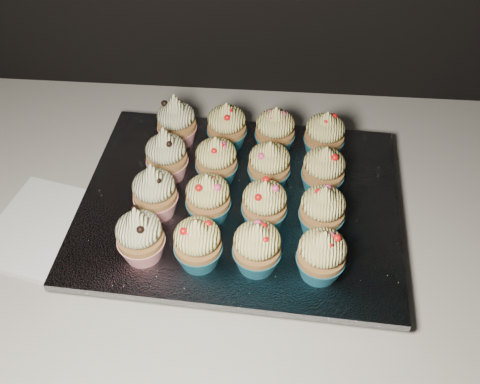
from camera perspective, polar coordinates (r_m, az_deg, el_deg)
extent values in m
cube|color=black|center=(1.22, -0.07, -16.35)|extent=(2.40, 0.60, 0.86)
cube|color=beige|center=(0.84, -0.10, -2.33)|extent=(2.44, 0.64, 0.04)
cube|color=white|center=(0.84, -19.51, -3.73)|extent=(0.21, 0.21, 0.00)
cube|color=black|center=(0.81, 0.00, -1.90)|extent=(0.44, 0.35, 0.02)
cube|color=silver|center=(0.79, 0.00, -1.09)|extent=(0.48, 0.38, 0.01)
cone|color=red|center=(0.73, -10.36, -5.82)|extent=(0.06, 0.06, 0.03)
ellipsoid|color=beige|center=(0.70, -10.77, -3.91)|extent=(0.06, 0.06, 0.04)
cone|color=beige|center=(0.67, -11.09, -2.40)|extent=(0.03, 0.03, 0.03)
cone|color=#1A667E|center=(0.71, -4.43, -6.61)|extent=(0.06, 0.06, 0.03)
ellipsoid|color=#FFEA80|center=(0.68, -4.61, -4.70)|extent=(0.06, 0.06, 0.04)
cone|color=#FFEA80|center=(0.66, -4.72, -3.45)|extent=(0.03, 0.03, 0.02)
cone|color=#1A667E|center=(0.70, 1.77, -7.05)|extent=(0.06, 0.06, 0.03)
ellipsoid|color=#FFEA80|center=(0.67, 1.85, -5.14)|extent=(0.06, 0.06, 0.04)
cone|color=#FFEA80|center=(0.66, 1.90, -3.90)|extent=(0.03, 0.03, 0.02)
cone|color=#1A667E|center=(0.70, 8.47, -7.76)|extent=(0.06, 0.06, 0.03)
ellipsoid|color=#FFEA80|center=(0.67, 8.82, -5.88)|extent=(0.06, 0.06, 0.04)
cone|color=#FFEA80|center=(0.66, 9.05, -4.65)|extent=(0.03, 0.03, 0.02)
cone|color=red|center=(0.77, -8.87, -1.27)|extent=(0.06, 0.06, 0.03)
ellipsoid|color=beige|center=(0.74, -9.20, 0.69)|extent=(0.06, 0.06, 0.04)
cone|color=beige|center=(0.73, -9.45, 2.22)|extent=(0.03, 0.03, 0.03)
cone|color=#1A667E|center=(0.76, -3.35, -1.87)|extent=(0.06, 0.06, 0.03)
ellipsoid|color=#FFEA80|center=(0.73, -3.48, 0.11)|extent=(0.06, 0.06, 0.04)
cone|color=#FFEA80|center=(0.71, -3.56, 1.38)|extent=(0.03, 0.03, 0.02)
cone|color=#1A667E|center=(0.75, 2.55, -2.55)|extent=(0.06, 0.06, 0.03)
ellipsoid|color=#FFEA80|center=(0.72, 2.65, -0.57)|extent=(0.06, 0.06, 0.04)
cone|color=#FFEA80|center=(0.70, 2.71, 0.70)|extent=(0.03, 0.03, 0.02)
cone|color=#1A667E|center=(0.75, 8.56, -3.14)|extent=(0.06, 0.06, 0.03)
ellipsoid|color=#FFEA80|center=(0.72, 8.89, -1.19)|extent=(0.06, 0.06, 0.04)
cone|color=#FFEA80|center=(0.70, 9.10, 0.06)|extent=(0.03, 0.03, 0.02)
cone|color=red|center=(0.82, -7.67, 2.61)|extent=(0.06, 0.06, 0.03)
ellipsoid|color=beige|center=(0.80, -7.94, 4.57)|extent=(0.06, 0.06, 0.04)
cone|color=beige|center=(0.78, -8.15, 6.10)|extent=(0.03, 0.03, 0.03)
cone|color=#1A667E|center=(0.81, -2.49, 2.15)|extent=(0.06, 0.06, 0.03)
ellipsoid|color=#FFEA80|center=(0.78, -2.58, 4.14)|extent=(0.06, 0.06, 0.04)
cone|color=#FFEA80|center=(0.77, -2.63, 5.40)|extent=(0.03, 0.03, 0.02)
cone|color=#1A667E|center=(0.80, 3.06, 1.66)|extent=(0.06, 0.06, 0.03)
ellipsoid|color=#FFEA80|center=(0.78, 3.17, 3.64)|extent=(0.06, 0.06, 0.04)
cone|color=#FFEA80|center=(0.76, 3.24, 4.91)|extent=(0.03, 0.03, 0.02)
cone|color=#1A667E|center=(0.80, 8.69, 1.10)|extent=(0.06, 0.06, 0.03)
ellipsoid|color=#FFEA80|center=(0.78, 9.00, 3.06)|extent=(0.06, 0.06, 0.04)
cone|color=#FFEA80|center=(0.76, 9.20, 4.31)|extent=(0.03, 0.03, 0.02)
cone|color=red|center=(0.88, -6.64, 6.16)|extent=(0.06, 0.06, 0.03)
ellipsoid|color=beige|center=(0.85, -6.86, 8.09)|extent=(0.06, 0.06, 0.04)
cone|color=beige|center=(0.84, -7.03, 9.59)|extent=(0.03, 0.03, 0.03)
cone|color=#1A667E|center=(0.87, -1.39, 5.80)|extent=(0.06, 0.06, 0.03)
ellipsoid|color=#FFEA80|center=(0.84, -1.44, 7.76)|extent=(0.06, 0.06, 0.04)
cone|color=#FFEA80|center=(0.83, -1.47, 9.00)|extent=(0.03, 0.03, 0.02)
cone|color=#1A667E|center=(0.86, 3.68, 5.35)|extent=(0.06, 0.06, 0.03)
ellipsoid|color=#FFEA80|center=(0.84, 3.80, 7.31)|extent=(0.06, 0.06, 0.04)
cone|color=#FFEA80|center=(0.82, 3.88, 8.55)|extent=(0.03, 0.03, 0.02)
cone|color=#1A667E|center=(0.86, 8.82, 4.80)|extent=(0.06, 0.06, 0.03)
ellipsoid|color=#FFEA80|center=(0.84, 9.12, 6.74)|extent=(0.06, 0.06, 0.04)
cone|color=#FFEA80|center=(0.82, 9.30, 7.97)|extent=(0.03, 0.03, 0.02)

